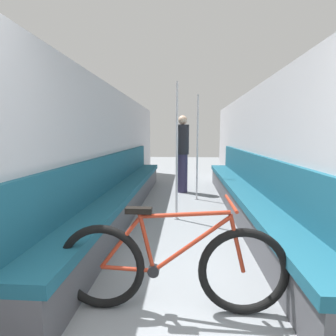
{
  "coord_description": "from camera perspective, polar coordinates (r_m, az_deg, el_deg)",
  "views": [
    {
      "loc": [
        0.03,
        -0.75,
        1.38
      ],
      "look_at": [
        -0.19,
        2.58,
        0.94
      ],
      "focal_mm": 28.0,
      "sensor_mm": 36.0,
      "label": 1
    }
  ],
  "objects": [
    {
      "name": "wall_left",
      "position": [
        4.48,
        -13.34,
        3.63
      ],
      "size": [
        0.1,
        10.25,
        2.2
      ],
      "primitive_type": "cube",
      "color": "#B2B2B7",
      "rests_on": "ground"
    },
    {
      "name": "wall_right",
      "position": [
        4.47,
        20.18,
        3.36
      ],
      "size": [
        0.1,
        10.25,
        2.2
      ],
      "primitive_type": "cube",
      "color": "#B2B2B7",
      "rests_on": "ground"
    },
    {
      "name": "bench_seat_row_left",
      "position": [
        4.68,
        -9.55,
        -5.57
      ],
      "size": [
        0.46,
        6.11,
        1.04
      ],
      "color": "#4C4C51",
      "rests_on": "ground"
    },
    {
      "name": "bench_seat_row_right",
      "position": [
        4.66,
        16.26,
        -5.8
      ],
      "size": [
        0.46,
        6.11,
        1.04
      ],
      "color": "#4C4C51",
      "rests_on": "ground"
    },
    {
      "name": "bicycle",
      "position": [
        2.16,
        0.64,
        -20.75
      ],
      "size": [
        1.78,
        0.46,
        0.89
      ],
      "rotation": [
        0.0,
        0.0,
        0.29
      ],
      "color": "black",
      "rests_on": "ground"
    },
    {
      "name": "grab_pole_near",
      "position": [
        5.48,
        6.39,
        4.03
      ],
      "size": [
        0.08,
        0.08,
        2.18
      ],
      "color": "gray",
      "rests_on": "ground"
    },
    {
      "name": "grab_pole_far",
      "position": [
        4.15,
        1.93,
        3.0
      ],
      "size": [
        0.08,
        0.08,
        2.18
      ],
      "color": "gray",
      "rests_on": "ground"
    },
    {
      "name": "passenger_standing",
      "position": [
        6.18,
        3.17,
        3.29
      ],
      "size": [
        0.3,
        0.3,
        1.81
      ],
      "rotation": [
        0.0,
        0.0,
        1.92
      ],
      "color": "#332D4C",
      "rests_on": "ground"
    }
  ]
}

